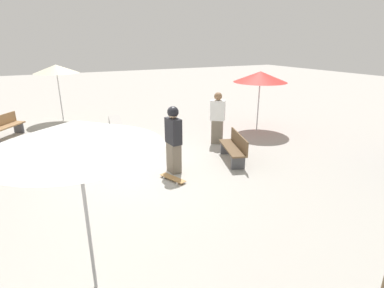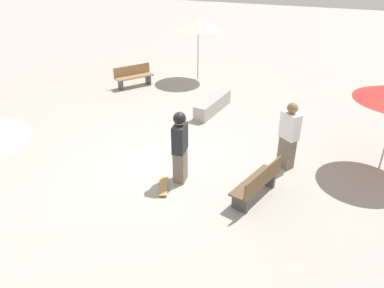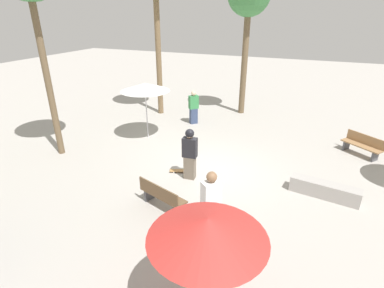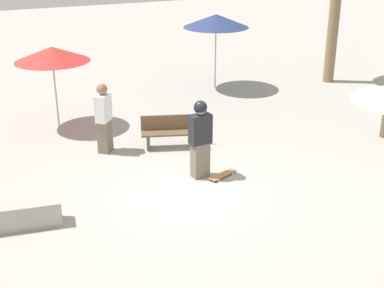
{
  "view_description": "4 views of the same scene",
  "coord_description": "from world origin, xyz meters",
  "px_view_note": "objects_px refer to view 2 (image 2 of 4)",
  "views": [
    {
      "loc": [
        -7.67,
        2.31,
        3.48
      ],
      "look_at": [
        -0.85,
        -1.13,
        0.85
      ],
      "focal_mm": 28.0,
      "sensor_mm": 36.0,
      "label": 1
    },
    {
      "loc": [
        -7.87,
        -3.78,
        5.34
      ],
      "look_at": [
        -0.64,
        -1.06,
        1.14
      ],
      "focal_mm": 35.0,
      "sensor_mm": 36.0,
      "label": 2
    },
    {
      "loc": [
        3.09,
        -9.26,
        5.51
      ],
      "look_at": [
        -0.58,
        -0.46,
        1.22
      ],
      "focal_mm": 28.0,
      "sensor_mm": 36.0,
      "label": 3
    },
    {
      "loc": [
        4.3,
        9.57,
        5.51
      ],
      "look_at": [
        -0.12,
        -0.2,
        1.09
      ],
      "focal_mm": 50.0,
      "sensor_mm": 36.0,
      "label": 4
    }
  ],
  "objects_px": {
    "concrete_ledge": "(213,105)",
    "shade_umbrella_cream": "(198,25)",
    "bench_far": "(134,76)",
    "skateboard": "(164,186)",
    "bystander_far": "(289,136)",
    "skater_main": "(180,145)",
    "bench_near": "(257,183)"
  },
  "relations": [
    {
      "from": "concrete_ledge",
      "to": "shade_umbrella_cream",
      "type": "height_order",
      "value": "shade_umbrella_cream"
    },
    {
      "from": "bench_far",
      "to": "skateboard",
      "type": "bearing_deg",
      "value": 70.75
    },
    {
      "from": "concrete_ledge",
      "to": "shade_umbrella_cream",
      "type": "bearing_deg",
      "value": 28.22
    },
    {
      "from": "skateboard",
      "to": "bench_far",
      "type": "relative_size",
      "value": 0.53
    },
    {
      "from": "concrete_ledge",
      "to": "bystander_far",
      "type": "bearing_deg",
      "value": -133.71
    },
    {
      "from": "bystander_far",
      "to": "skater_main",
      "type": "bearing_deg",
      "value": 72.78
    },
    {
      "from": "concrete_ledge",
      "to": "bench_far",
      "type": "height_order",
      "value": "bench_far"
    },
    {
      "from": "skater_main",
      "to": "bench_far",
      "type": "height_order",
      "value": "skater_main"
    },
    {
      "from": "skater_main",
      "to": "concrete_ledge",
      "type": "xyz_separation_m",
      "value": [
        4.43,
        0.57,
        -0.76
      ]
    },
    {
      "from": "skateboard",
      "to": "bench_far",
      "type": "bearing_deg",
      "value": -167.34
    },
    {
      "from": "bench_far",
      "to": "bystander_far",
      "type": "height_order",
      "value": "bystander_far"
    },
    {
      "from": "skateboard",
      "to": "bench_near",
      "type": "xyz_separation_m",
      "value": [
        0.4,
        -2.21,
        0.37
      ]
    },
    {
      "from": "bench_near",
      "to": "skateboard",
      "type": "bearing_deg",
      "value": 118.46
    },
    {
      "from": "skater_main",
      "to": "bystander_far",
      "type": "distance_m",
      "value": 2.87
    },
    {
      "from": "skateboard",
      "to": "bystander_far",
      "type": "height_order",
      "value": "bystander_far"
    },
    {
      "from": "skater_main",
      "to": "shade_umbrella_cream",
      "type": "distance_m",
      "value": 8.07
    },
    {
      "from": "bench_near",
      "to": "concrete_ledge",
      "type": "bearing_deg",
      "value": 47.41
    },
    {
      "from": "bench_near",
      "to": "bench_far",
      "type": "bearing_deg",
      "value": 65.62
    },
    {
      "from": "bench_far",
      "to": "skater_main",
      "type": "bearing_deg",
      "value": 74.47
    },
    {
      "from": "skater_main",
      "to": "bystander_far",
      "type": "relative_size",
      "value": 1.02
    },
    {
      "from": "concrete_ledge",
      "to": "bench_near",
      "type": "relative_size",
      "value": 1.3
    },
    {
      "from": "bench_near",
      "to": "bystander_far",
      "type": "relative_size",
      "value": 0.91
    },
    {
      "from": "bench_near",
      "to": "shade_umbrella_cream",
      "type": "xyz_separation_m",
      "value": [
        7.7,
        4.24,
        1.9
      ]
    },
    {
      "from": "concrete_ledge",
      "to": "bench_near",
      "type": "xyz_separation_m",
      "value": [
        -4.51,
        -2.53,
        0.17
      ]
    },
    {
      "from": "bench_far",
      "to": "shade_umbrella_cream",
      "type": "relative_size",
      "value": 0.61
    },
    {
      "from": "skater_main",
      "to": "concrete_ledge",
      "type": "distance_m",
      "value": 4.53
    },
    {
      "from": "bystander_far",
      "to": "concrete_ledge",
      "type": "bearing_deg",
      "value": -5.02
    },
    {
      "from": "concrete_ledge",
      "to": "bystander_far",
      "type": "relative_size",
      "value": 1.17
    },
    {
      "from": "skateboard",
      "to": "bystander_far",
      "type": "relative_size",
      "value": 0.45
    },
    {
      "from": "skateboard",
      "to": "bench_near",
      "type": "bearing_deg",
      "value": 79.17
    },
    {
      "from": "skater_main",
      "to": "bystander_far",
      "type": "height_order",
      "value": "skater_main"
    },
    {
      "from": "skater_main",
      "to": "bench_near",
      "type": "bearing_deg",
      "value": 82.62
    }
  ]
}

